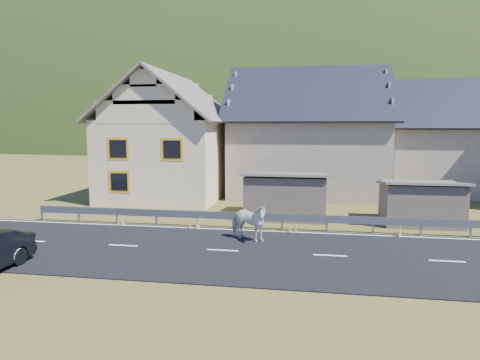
# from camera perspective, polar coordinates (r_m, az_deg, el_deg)

# --- Properties ---
(ground) EXTENTS (160.00, 160.00, 0.00)m
(ground) POSITION_cam_1_polar(r_m,az_deg,el_deg) (16.13, 11.93, -9.96)
(ground) COLOR #3D4415
(ground) RESTS_ON ground
(road) EXTENTS (60.00, 7.00, 0.04)m
(road) POSITION_cam_1_polar(r_m,az_deg,el_deg) (16.13, 11.93, -9.90)
(road) COLOR black
(road) RESTS_ON ground
(lane_markings) EXTENTS (60.00, 6.60, 0.01)m
(lane_markings) POSITION_cam_1_polar(r_m,az_deg,el_deg) (16.12, 11.93, -9.81)
(lane_markings) COLOR silver
(lane_markings) RESTS_ON road
(guardrail) EXTENTS (28.10, 0.09, 0.75)m
(guardrail) POSITION_cam_1_polar(r_m,az_deg,el_deg) (19.55, 11.51, -5.18)
(guardrail) COLOR #93969B
(guardrail) RESTS_ON ground
(shed_left) EXTENTS (4.30, 3.30, 2.40)m
(shed_left) POSITION_cam_1_polar(r_m,az_deg,el_deg) (22.23, 6.12, -2.14)
(shed_left) COLOR #6E6152
(shed_left) RESTS_ON ground
(shed_right) EXTENTS (3.80, 2.90, 2.20)m
(shed_right) POSITION_cam_1_polar(r_m,az_deg,el_deg) (22.36, 22.93, -2.90)
(shed_right) COLOR #6E6152
(shed_right) RESTS_ON ground
(house_cream) EXTENTS (7.80, 9.80, 8.30)m
(house_cream) POSITION_cam_1_polar(r_m,az_deg,el_deg) (28.90, -9.29, 6.49)
(house_cream) COLOR beige
(house_cream) RESTS_ON ground
(house_stone_a) EXTENTS (10.80, 9.80, 8.90)m
(house_stone_a) POSITION_cam_1_polar(r_m,az_deg,el_deg) (30.39, 9.04, 7.06)
(house_stone_a) COLOR #9F907E
(house_stone_a) RESTS_ON ground
(house_stone_b) EXTENTS (9.80, 8.80, 8.10)m
(house_stone_b) POSITION_cam_1_polar(r_m,az_deg,el_deg) (33.84, 26.32, 5.74)
(house_stone_b) COLOR #9F907E
(house_stone_b) RESTS_ON ground
(mountain) EXTENTS (440.00, 280.00, 260.00)m
(mountain) POSITION_cam_1_polar(r_m,az_deg,el_deg) (197.04, 10.97, 0.07)
(mountain) COLOR #243D0F
(mountain) RESTS_ON ground
(conifer_patch) EXTENTS (76.00, 50.00, 28.00)m
(conifer_patch) POSITION_cam_1_polar(r_m,az_deg,el_deg) (136.61, -14.15, 7.72)
(conifer_patch) COLOR black
(conifer_patch) RESTS_ON ground
(horse) EXTENTS (1.55, 2.04, 1.57)m
(horse) POSITION_cam_1_polar(r_m,az_deg,el_deg) (17.55, 1.09, -5.59)
(horse) COLOR silver
(horse) RESTS_ON road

